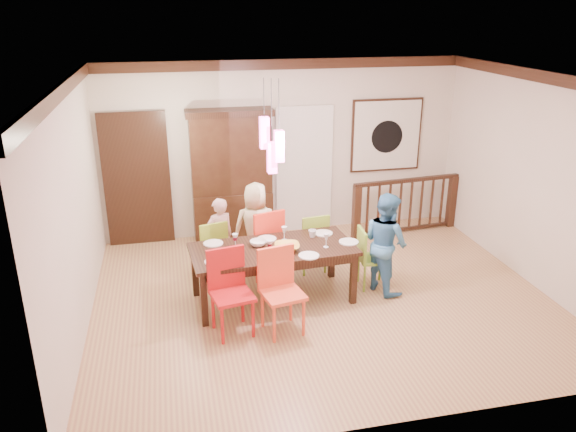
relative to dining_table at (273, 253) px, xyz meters
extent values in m
plane|color=#A87351|center=(0.65, -0.10, -0.67)|extent=(6.00, 6.00, 0.00)
plane|color=white|center=(0.65, -0.10, 2.23)|extent=(6.00, 6.00, 0.00)
plane|color=beige|center=(0.65, 2.40, 0.78)|extent=(6.00, 0.00, 6.00)
plane|color=beige|center=(-2.35, -0.10, 0.78)|extent=(0.00, 5.00, 5.00)
plane|color=beige|center=(3.65, -0.10, 0.78)|extent=(0.00, 5.00, 5.00)
cube|color=black|center=(-1.75, 2.35, 0.38)|extent=(1.04, 0.07, 2.24)
cube|color=silver|center=(1.00, 2.37, 0.38)|extent=(0.97, 0.05, 2.22)
cube|color=black|center=(2.45, 2.37, 0.93)|extent=(1.25, 0.04, 1.25)
cube|color=silver|center=(2.45, 2.35, 0.93)|extent=(1.18, 0.02, 1.18)
cylinder|color=black|center=(2.45, 2.33, 0.91)|extent=(0.56, 0.01, 0.56)
cube|color=#FB4BA5|center=(-0.08, 0.05, 1.58)|extent=(0.11, 0.11, 0.38)
cylinder|color=black|center=(-0.08, 0.05, 2.00)|extent=(0.01, 0.01, 0.46)
cube|color=#FB4BA5|center=(0.08, -0.05, 1.43)|extent=(0.11, 0.11, 0.38)
cylinder|color=black|center=(0.08, -0.05, 1.93)|extent=(0.01, 0.01, 0.61)
cube|color=#FB4BA5|center=(0.00, 0.00, 1.28)|extent=(0.11, 0.11, 0.38)
cylinder|color=black|center=(0.00, 0.00, 1.85)|extent=(0.01, 0.01, 0.76)
cube|color=black|center=(0.00, 0.00, 0.06)|extent=(2.18, 1.12, 0.05)
cube|color=black|center=(-0.98, 0.40, -0.32)|extent=(0.09, 0.09, 0.70)
cube|color=black|center=(0.98, 0.40, -0.32)|extent=(0.09, 0.09, 0.70)
cube|color=black|center=(-0.98, -0.40, -0.32)|extent=(0.09, 0.09, 0.70)
cube|color=black|center=(0.98, -0.40, -0.32)|extent=(0.09, 0.09, 0.70)
cube|color=black|center=(0.00, 0.42, -0.02)|extent=(1.91, 0.18, 0.10)
cube|color=black|center=(0.00, -0.42, -0.02)|extent=(1.91, 0.18, 0.10)
cube|color=#97C12E|center=(-0.75, 0.83, -0.23)|extent=(0.49, 0.49, 0.04)
cube|color=#97C12E|center=(-0.75, 0.83, 0.00)|extent=(0.40, 0.14, 0.44)
cylinder|color=#97C12E|center=(-0.91, 0.67, -0.46)|extent=(0.03, 0.03, 0.42)
cylinder|color=#97C12E|center=(-0.59, 0.67, -0.46)|extent=(0.03, 0.03, 0.42)
cylinder|color=#97C12E|center=(-0.91, 0.99, -0.46)|extent=(0.03, 0.03, 0.42)
cylinder|color=#97C12E|center=(-0.59, 0.99, -0.46)|extent=(0.03, 0.03, 0.42)
cube|color=red|center=(0.00, 0.74, -0.16)|extent=(0.58, 0.58, 0.04)
cube|color=red|center=(0.00, 0.74, 0.12)|extent=(0.46, 0.17, 0.51)
cylinder|color=red|center=(-0.19, 0.55, -0.42)|extent=(0.04, 0.04, 0.49)
cylinder|color=red|center=(0.19, 0.55, -0.42)|extent=(0.04, 0.04, 0.49)
cylinder|color=red|center=(-0.19, 0.93, -0.42)|extent=(0.04, 0.04, 0.49)
cylinder|color=red|center=(0.19, 0.93, -0.42)|extent=(0.04, 0.04, 0.49)
cube|color=#7EA62A|center=(0.71, 0.76, -0.23)|extent=(0.45, 0.45, 0.04)
cube|color=#7EA62A|center=(0.71, 0.76, 0.02)|extent=(0.41, 0.09, 0.45)
cylinder|color=#7EA62A|center=(0.55, 0.59, -0.45)|extent=(0.04, 0.04, 0.43)
cylinder|color=#7EA62A|center=(0.88, 0.59, -0.45)|extent=(0.04, 0.04, 0.43)
cylinder|color=#7EA62A|center=(0.55, 0.92, -0.45)|extent=(0.04, 0.04, 0.43)
cylinder|color=#7EA62A|center=(0.88, 0.92, -0.45)|extent=(0.04, 0.04, 0.43)
cube|color=red|center=(-0.63, -0.71, -0.17)|extent=(0.54, 0.54, 0.04)
cube|color=red|center=(-0.63, -0.71, 0.11)|extent=(0.46, 0.13, 0.51)
cylinder|color=red|center=(-0.81, -0.89, -0.42)|extent=(0.04, 0.04, 0.49)
cylinder|color=red|center=(-0.44, -0.89, -0.42)|extent=(0.04, 0.04, 0.49)
cylinder|color=red|center=(-0.81, -0.52, -0.42)|extent=(0.04, 0.04, 0.49)
cylinder|color=red|center=(-0.44, -0.52, -0.42)|extent=(0.04, 0.04, 0.49)
cube|color=#F55131|center=(-0.04, -0.80, -0.17)|extent=(0.55, 0.55, 0.04)
cube|color=#F55131|center=(-0.04, -0.80, 0.11)|extent=(0.46, 0.13, 0.51)
cylinder|color=#F55131|center=(-0.23, -0.99, -0.42)|extent=(0.04, 0.04, 0.49)
cylinder|color=#F55131|center=(0.15, -0.99, -0.42)|extent=(0.04, 0.04, 0.49)
cylinder|color=#F55131|center=(-0.23, -0.62, -0.42)|extent=(0.04, 0.04, 0.49)
cylinder|color=#F55131|center=(0.15, -0.62, -0.42)|extent=(0.04, 0.04, 0.49)
cube|color=#83B433|center=(1.42, 0.07, -0.25)|extent=(0.41, 0.41, 0.04)
cube|color=#83B433|center=(1.42, 0.07, -0.02)|extent=(0.06, 0.39, 0.42)
cylinder|color=#83B433|center=(1.26, -0.09, -0.46)|extent=(0.03, 0.03, 0.41)
cylinder|color=#83B433|center=(1.58, -0.09, -0.46)|extent=(0.03, 0.03, 0.41)
cylinder|color=#83B433|center=(1.26, 0.23, -0.46)|extent=(0.03, 0.03, 0.41)
cylinder|color=#83B433|center=(1.58, 0.23, -0.46)|extent=(0.03, 0.03, 0.41)
cube|color=black|center=(-0.26, 2.18, -0.25)|extent=(1.28, 0.44, 0.82)
cube|color=black|center=(-0.26, 2.20, 0.80)|extent=(1.28, 0.40, 1.28)
cube|color=black|center=(-0.26, 2.39, 0.80)|extent=(1.10, 0.02, 1.10)
cube|color=black|center=(-0.26, 2.20, 1.46)|extent=(1.37, 0.44, 0.10)
cube|color=black|center=(1.75, 1.85, -0.21)|extent=(0.13, 0.13, 0.92)
cube|color=black|center=(3.58, 1.85, -0.21)|extent=(0.13, 0.13, 0.92)
cube|color=black|center=(2.66, 1.85, 0.26)|extent=(1.95, 0.27, 0.06)
cube|color=black|center=(2.66, 1.85, -0.62)|extent=(1.82, 0.24, 0.05)
imported|color=beige|center=(-0.61, 0.88, -0.08)|extent=(0.50, 0.42, 1.17)
imported|color=beige|center=(-0.07, 0.90, 0.01)|extent=(0.70, 0.49, 1.35)
imported|color=teal|center=(1.54, -0.05, 0.03)|extent=(0.72, 0.81, 1.39)
imported|color=gold|center=(0.16, -0.11, 0.12)|extent=(0.37, 0.37, 0.08)
imported|color=white|center=(-0.18, 0.10, 0.12)|extent=(0.23, 0.23, 0.07)
imported|color=silver|center=(-0.50, -0.10, 0.13)|extent=(0.12, 0.12, 0.09)
imported|color=silver|center=(0.59, 0.23, 0.13)|extent=(0.14, 0.14, 0.10)
cylinder|color=white|center=(-0.74, 0.28, 0.09)|extent=(0.26, 0.26, 0.01)
cylinder|color=white|center=(-0.03, 0.28, 0.09)|extent=(0.26, 0.26, 0.01)
cylinder|color=white|center=(0.76, 0.31, 0.09)|extent=(0.26, 0.26, 0.01)
cylinder|color=white|center=(-0.78, -0.28, 0.09)|extent=(0.26, 0.26, 0.01)
cylinder|color=white|center=(0.39, -0.36, 0.09)|extent=(0.26, 0.26, 0.01)
cylinder|color=white|center=(1.01, -0.05, 0.09)|extent=(0.26, 0.26, 0.01)
cube|color=#D83359|center=(0.01, -0.36, 0.09)|extent=(0.18, 0.14, 0.01)
camera|label=1|loc=(-1.23, -6.54, 3.03)|focal=35.00mm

